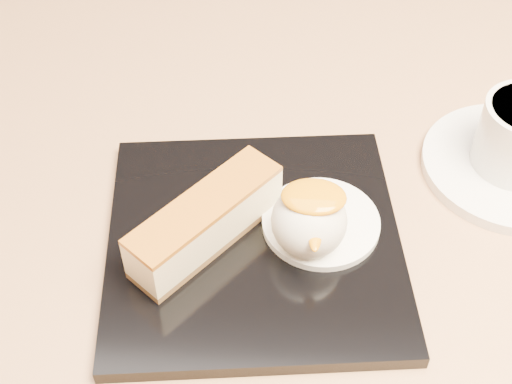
# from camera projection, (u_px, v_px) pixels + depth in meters

# --- Properties ---
(table) EXTENTS (0.80, 0.80, 0.72)m
(table) POSITION_uv_depth(u_px,v_px,m) (318.00, 348.00, 0.66)
(table) COLOR black
(table) RESTS_ON ground
(dessert_plate) EXTENTS (0.24, 0.24, 0.01)m
(dessert_plate) POSITION_uv_depth(u_px,v_px,m) (254.00, 242.00, 0.54)
(dessert_plate) COLOR black
(dessert_plate) RESTS_ON table
(cheesecake) EXTENTS (0.11, 0.12, 0.04)m
(cheesecake) POSITION_uv_depth(u_px,v_px,m) (206.00, 221.00, 0.52)
(cheesecake) COLOR brown
(cheesecake) RESTS_ON dessert_plate
(cream_smear) EXTENTS (0.09, 0.09, 0.01)m
(cream_smear) POSITION_uv_depth(u_px,v_px,m) (321.00, 222.00, 0.54)
(cream_smear) COLOR white
(cream_smear) RESTS_ON dessert_plate
(ice_cream_scoop) EXTENTS (0.06, 0.06, 0.06)m
(ice_cream_scoop) POSITION_uv_depth(u_px,v_px,m) (309.00, 221.00, 0.51)
(ice_cream_scoop) COLOR white
(ice_cream_scoop) RESTS_ON cream_smear
(mango_sauce) EXTENTS (0.05, 0.04, 0.01)m
(mango_sauce) POSITION_uv_depth(u_px,v_px,m) (314.00, 197.00, 0.50)
(mango_sauce) COLOR orange
(mango_sauce) RESTS_ON ice_cream_scoop
(mint_sprig) EXTENTS (0.04, 0.03, 0.00)m
(mint_sprig) POSITION_uv_depth(u_px,v_px,m) (284.00, 193.00, 0.56)
(mint_sprig) COLOR green
(mint_sprig) RESTS_ON cream_smear
(saucer) EXTENTS (0.15, 0.15, 0.01)m
(saucer) POSITION_uv_depth(u_px,v_px,m) (512.00, 166.00, 0.60)
(saucer) COLOR white
(saucer) RESTS_ON table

